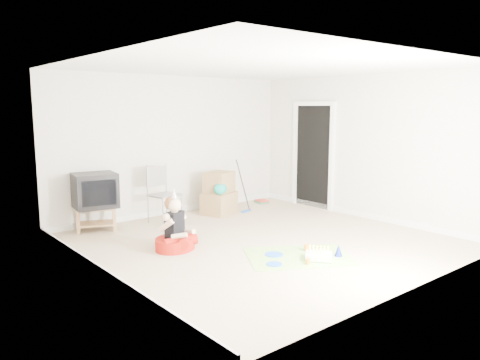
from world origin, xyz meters
TOP-DOWN VIEW (x-y plane):
  - ground at (0.00, 0.00)m, footprint 5.00×5.00m
  - doorway_recess at (2.48, 1.20)m, footprint 0.02×0.90m
  - tv_stand at (-1.71, 2.17)m, footprint 0.72×0.59m
  - crt_tv at (-1.71, 2.17)m, footprint 0.73×0.64m
  - folding_chair at (-0.56, 1.93)m, footprint 0.53×0.51m
  - cardboard_boxes at (0.61, 1.90)m, footprint 0.76×0.69m
  - floor_mop at (1.10, 1.68)m, footprint 0.26×0.33m
  - book_pile at (1.93, 2.15)m, footprint 0.28×0.33m
  - seated_woman at (-1.25, 0.46)m, footprint 0.83×0.83m
  - party_mat at (-0.12, -0.90)m, footprint 1.72×1.58m
  - birthday_cake at (-0.03, -1.17)m, footprint 0.43×0.44m
  - blue_plate_near at (-0.35, -0.64)m, footprint 0.33×0.33m
  - blue_plate_far at (-0.62, -0.93)m, footprint 0.24×0.24m
  - orange_cup_near at (0.14, -0.79)m, footprint 0.10×0.10m
  - orange_cup_far at (-0.27, -1.20)m, footprint 0.09×0.09m
  - blue_party_hat at (0.30, -1.23)m, footprint 0.15×0.15m

SIDE VIEW (x-z plane):
  - ground at x=0.00m, z-range 0.00..0.00m
  - party_mat at x=-0.12m, z-range 0.00..0.01m
  - blue_plate_far at x=-0.62m, z-range 0.01..0.02m
  - blue_plate_near at x=-0.35m, z-range 0.01..0.02m
  - book_pile at x=1.93m, z-range 0.00..0.06m
  - orange_cup_far at x=-0.27m, z-range 0.01..0.08m
  - birthday_cake at x=-0.03m, z-range -0.03..0.12m
  - orange_cup_near at x=0.14m, z-range 0.01..0.09m
  - blue_party_hat at x=0.30m, z-range 0.01..0.17m
  - seated_woman at x=-1.25m, z-range -0.25..0.65m
  - tv_stand at x=-1.71m, z-range 0.04..0.43m
  - floor_mop at x=1.10m, z-range -0.24..0.76m
  - cardboard_boxes at x=0.61m, z-range -0.02..0.78m
  - folding_chair at x=-0.56m, z-range -0.01..1.01m
  - crt_tv at x=-1.71m, z-range 0.39..0.96m
  - doorway_recess at x=2.48m, z-range 0.00..2.05m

